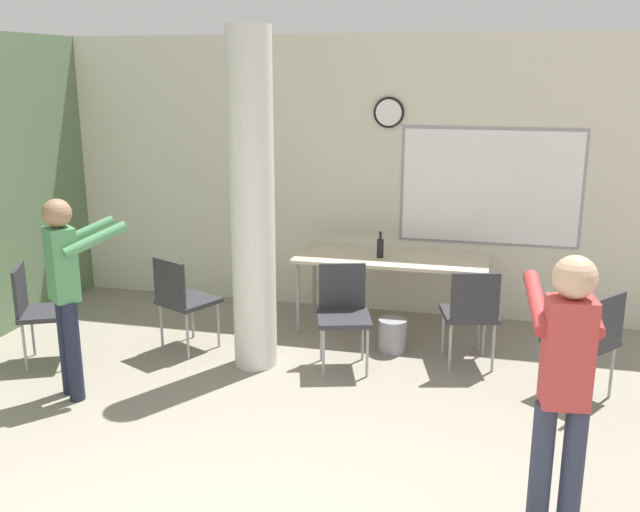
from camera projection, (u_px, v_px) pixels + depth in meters
name	position (u px, v px, depth m)	size (l,w,h in m)	color
wall_back	(392.00, 177.00, 7.21)	(8.00, 0.15, 2.80)	beige
support_pillar	(252.00, 204.00, 5.80)	(0.36, 0.36, 2.80)	silver
folding_table	(392.00, 261.00, 6.78)	(1.81, 0.76, 0.74)	beige
bottle_on_table	(380.00, 248.00, 6.70)	(0.06, 0.06, 0.25)	black
waste_bin	(392.00, 335.00, 6.39)	(0.25, 0.25, 0.30)	gray
chair_table_front	(343.00, 309.00, 6.00)	(0.55, 0.55, 0.87)	#2D2D33
chair_table_right	(471.00, 310.00, 5.97)	(0.53, 0.53, 0.87)	#2D2D33
chair_near_pillar	(182.00, 296.00, 6.32)	(0.59, 0.59, 0.87)	#2D2D33
chair_by_left_wall	(38.00, 306.00, 6.06)	(0.58, 0.58, 0.87)	#2D2D33
chair_mid_room	(589.00, 337.00, 5.37)	(0.62, 0.62, 0.87)	#2D2D33
person_watching_back	(67.00, 283.00, 5.34)	(0.57, 0.61, 1.56)	#1E2338
person_playing_side	(564.00, 378.00, 3.64)	(0.40, 0.62, 1.60)	#2D3347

